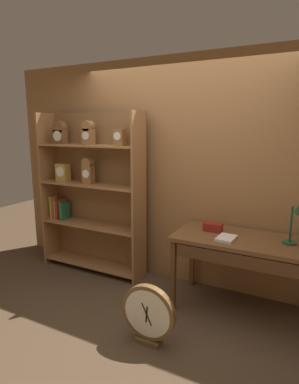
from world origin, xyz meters
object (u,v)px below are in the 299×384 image
at_px(workbench, 244,248).
at_px(round_clock_large, 149,314).
at_px(bookshelf, 90,190).
at_px(desk_lamp, 296,218).
at_px(open_repair_manual, 226,238).
at_px(toolbox_small, 213,227).

relative_size(workbench, round_clock_large, 2.55).
distance_m(bookshelf, round_clock_large, 1.86).
bearing_deg(workbench, desk_lamp, 3.58).
height_order(bookshelf, open_repair_manual, bookshelf).
relative_size(bookshelf, open_repair_manual, 9.09).
bearing_deg(toolbox_small, desk_lamp, -4.21).
distance_m(open_repair_manual, round_clock_large, 1.01).
height_order(workbench, open_repair_manual, open_repair_manual).
relative_size(toolbox_small, round_clock_large, 0.36).
bearing_deg(desk_lamp, toolbox_small, 175.79).
relative_size(workbench, toolbox_small, 7.14).
distance_m(toolbox_small, round_clock_large, 1.10).
bearing_deg(workbench, round_clock_large, -125.58).
xyz_separation_m(workbench, toolbox_small, (-0.33, 0.08, 0.13)).
bearing_deg(round_clock_large, toolbox_small, 74.01).
bearing_deg(desk_lamp, open_repair_manual, -168.54).
relative_size(workbench, desk_lamp, 3.25).
bearing_deg(toolbox_small, round_clock_large, -105.99).
bearing_deg(round_clock_large, bookshelf, 143.75).
distance_m(bookshelf, toolbox_small, 1.65).
height_order(bookshelf, toolbox_small, bookshelf).
distance_m(workbench, desk_lamp, 0.56).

